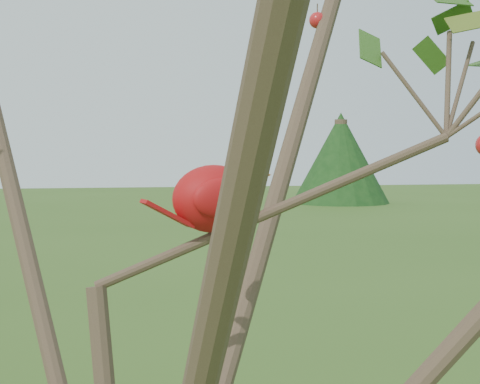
% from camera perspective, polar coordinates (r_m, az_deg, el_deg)
% --- Properties ---
extents(crabapple_tree, '(2.35, 2.05, 2.95)m').
position_cam_1_polar(crabapple_tree, '(1.12, -7.38, 0.33)').
color(crabapple_tree, '#433124').
rests_on(crabapple_tree, ground).
extents(cardinal, '(0.24, 0.14, 0.17)m').
position_cam_1_polar(cardinal, '(1.24, -1.74, -0.23)').
color(cardinal, '#AE120E').
rests_on(cardinal, ground).
extents(distant_trees, '(38.42, 8.41, 3.59)m').
position_cam_1_polar(distant_trees, '(25.99, -13.29, 1.94)').
color(distant_trees, '#433124').
rests_on(distant_trees, ground).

